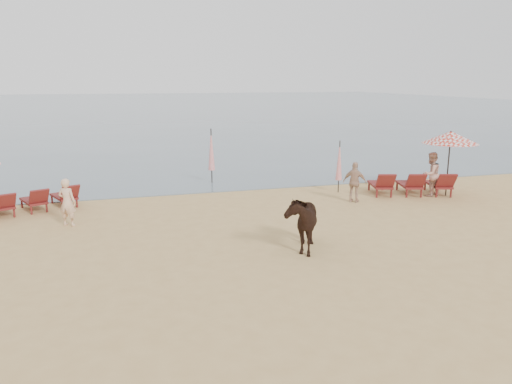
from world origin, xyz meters
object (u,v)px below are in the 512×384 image
lounger_cluster_left (19,202)px  beachgoer_left (67,202)px  beachgoer_right_b (355,182)px  beachgoer_right_a (431,174)px  lounger_cluster_right (411,184)px  umbrella_closed_left (211,150)px  umbrella_open_right (451,137)px  cow (301,221)px  umbrella_closed_right (339,161)px

lounger_cluster_left → beachgoer_left: (1.67, -1.95, 0.34)m
beachgoer_left → beachgoer_right_b: beachgoer_left is taller
beachgoer_right_a → lounger_cluster_right: bearing=-44.0°
umbrella_closed_left → beachgoer_right_a: size_ratio=1.39×
lounger_cluster_right → beachgoer_right_b: (-2.62, -0.40, 0.29)m
umbrella_open_right → cow: size_ratio=1.36×
beachgoer_left → beachgoer_right_a: beachgoer_right_a is taller
lounger_cluster_right → beachgoer_right_b: beachgoer_right_b is taller
umbrella_closed_right → umbrella_open_right: bearing=-24.2°
umbrella_open_right → beachgoer_right_a: 1.55m
lounger_cluster_right → umbrella_open_right: (1.27, -0.45, 1.80)m
beachgoer_right_b → cow: bearing=88.5°
umbrella_open_right → beachgoer_right_b: (-3.89, 0.06, -1.51)m
umbrella_closed_left → beachgoer_left: 7.51m
cow → umbrella_closed_right: bearing=78.3°
umbrella_closed_right → cow: (-3.91, -5.91, -0.50)m
lounger_cluster_right → beachgoer_left: 12.46m
umbrella_open_right → beachgoer_right_a: size_ratio=1.48×
cow → beachgoer_right_a: (7.02, 4.36, 0.07)m
beachgoer_right_a → beachgoer_left: bearing=-16.4°
lounger_cluster_left → umbrella_closed_left: size_ratio=1.70×
umbrella_closed_left → umbrella_closed_right: 5.48m
lounger_cluster_left → cow: (7.72, -5.95, 0.37)m
umbrella_closed_left → cow: 9.13m
umbrella_closed_right → beachgoer_right_b: bearing=-94.9°
umbrella_closed_left → umbrella_closed_right: size_ratio=1.14×
umbrella_closed_left → beachgoer_right_a: umbrella_closed_left is taller
cow → beachgoer_right_a: size_ratio=1.08×
beachgoer_right_a → beachgoer_right_b: beachgoer_right_a is taller
umbrella_open_right → umbrella_closed_right: bearing=149.1°
lounger_cluster_right → beachgoer_right_a: (0.63, -0.31, 0.40)m
beachgoer_right_b → beachgoer_left: bearing=41.5°
umbrella_open_right → lounger_cluster_left: bearing=166.9°
lounger_cluster_left → beachgoer_right_b: size_ratio=2.70×
lounger_cluster_left → cow: bearing=-60.4°
lounger_cluster_right → cow: (-6.39, -4.67, 0.32)m
lounger_cluster_left → umbrella_closed_right: 11.66m
cow → beachgoer_right_a: bearing=53.6°
lounger_cluster_left → beachgoer_left: bearing=-72.1°
lounger_cluster_right → umbrella_open_right: 2.25m
umbrella_open_right → umbrella_closed_right: 4.23m
lounger_cluster_right → beachgoer_left: size_ratio=2.23×
umbrella_closed_right → beachgoer_right_a: umbrella_closed_right is taller
umbrella_open_right → beachgoer_right_a: (-0.64, 0.14, -1.40)m
umbrella_open_right → lounger_cluster_right: bearing=153.6°
lounger_cluster_right → umbrella_closed_left: bearing=163.3°
cow → beachgoer_left: cow is taller
lounger_cluster_right → beachgoer_right_b: 2.67m
lounger_cluster_right → cow: size_ratio=1.81×
umbrella_closed_left → lounger_cluster_left: bearing=-156.4°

